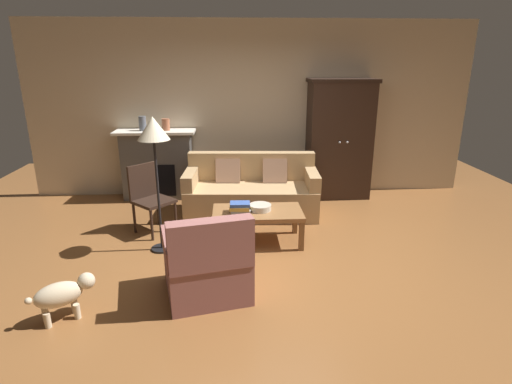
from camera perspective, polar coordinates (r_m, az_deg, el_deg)
name	(u,v)px	position (r m, az deg, el deg)	size (l,w,h in m)	color
ground_plane	(263,258)	(4.85, 0.95, -9.07)	(9.60, 9.60, 0.00)	brown
back_wall	(252,110)	(6.92, -0.61, 11.27)	(7.20, 0.10, 2.80)	beige
fireplace	(157,164)	(6.92, -13.44, 3.77)	(1.26, 0.48, 1.12)	#4C4947
armoire	(339,139)	(6.87, 11.38, 7.15)	(1.06, 0.57, 1.91)	black
couch	(251,192)	(6.11, -0.64, -0.04)	(1.96, 0.96, 0.86)	tan
coffee_table	(258,215)	(5.10, 0.21, -3.18)	(1.10, 0.60, 0.42)	olive
fruit_bowl	(261,207)	(5.10, 0.64, -2.12)	(0.27, 0.27, 0.07)	beige
book_stack	(240,207)	(5.01, -2.23, -2.15)	(0.26, 0.19, 0.13)	gray
mantel_vase_slate	(143,123)	(6.81, -15.38, 9.11)	(0.11, 0.11, 0.23)	#565B66
mantel_vase_terracotta	(166,125)	(6.75, -12.34, 9.08)	(0.12, 0.12, 0.18)	#A86042
armchair_near_left	(207,265)	(4.05, -6.74, -10.02)	(0.92, 0.92, 0.88)	#935B56
side_chair_wooden	(149,194)	(5.59, -14.52, -0.27)	(0.62, 0.62, 0.90)	black
floor_lamp	(154,136)	(4.76, -13.94, 7.47)	(0.36, 0.36, 1.60)	black
dog	(63,294)	(4.08, -25.13, -12.64)	(0.51, 0.38, 0.39)	beige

